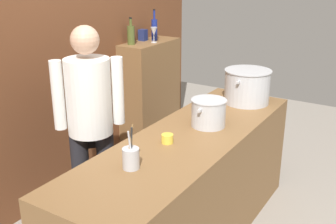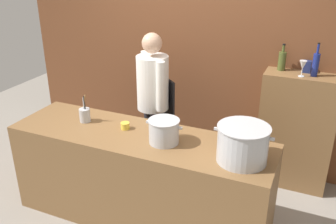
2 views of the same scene
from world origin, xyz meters
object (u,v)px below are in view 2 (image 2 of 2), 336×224
stockpot_small (164,131)px  wine_bottle_olive (282,60)px  spice_tin_navy (307,67)px  butter_jar (125,126)px  chef (153,97)px  utensil_crock (85,115)px  stockpot_large (243,144)px  wine_bottle_cobalt (316,64)px  wine_glass_wide (303,66)px

stockpot_small → wine_bottle_olive: bearing=59.5°
spice_tin_navy → stockpot_small: bearing=-127.5°
butter_jar → spice_tin_navy: 1.93m
chef → utensil_crock: size_ratio=5.99×
stockpot_large → butter_jar: 1.13m
chef → butter_jar: bearing=135.7°
chef → utensil_crock: chef is taller
stockpot_large → wine_bottle_cobalt: (0.40, 1.25, 0.35)m
wine_glass_wide → chef: bearing=-165.3°
wine_bottle_olive → chef: bearing=-157.2°
stockpot_small → wine_bottle_olive: (0.76, 1.28, 0.37)m
chef → wine_glass_wide: 1.55m
stockpot_small → wine_bottle_cobalt: 1.67m
stockpot_large → wine_bottle_cobalt: wine_bottle_cobalt is taller
chef → utensil_crock: 0.80m
stockpot_small → utensil_crock: (-0.87, 0.08, -0.03)m
butter_jar → spice_tin_navy: spice_tin_navy is taller
chef → wine_bottle_olive: chef is taller
wine_bottle_olive → wine_bottle_cobalt: size_ratio=0.83×
chef → stockpot_large: (1.15, -0.80, 0.08)m
stockpot_large → stockpot_small: size_ratio=1.41×
butter_jar → wine_bottle_cobalt: wine_bottle_cobalt is taller
butter_jar → wine_bottle_olive: bearing=45.0°
stockpot_small → stockpot_large: bearing=-2.8°
stockpot_small → butter_jar: size_ratio=4.00×
butter_jar → wine_glass_wide: (1.41, 1.05, 0.46)m
stockpot_large → stockpot_small: stockpot_large is taller
stockpot_small → wine_glass_wide: size_ratio=2.05×
utensil_crock → wine_glass_wide: 2.17m
utensil_crock → wine_glass_wide: (1.84, 1.06, 0.42)m
butter_jar → wine_bottle_olive: wine_bottle_olive is taller
butter_jar → wine_glass_wide: bearing=36.8°
stockpot_large → wine_glass_wide: (0.29, 1.18, 0.34)m
wine_bottle_olive → wine_glass_wide: (0.21, -0.14, 0.01)m
butter_jar → wine_bottle_cobalt: size_ratio=0.25×
wine_glass_wide → stockpot_small: bearing=-130.3°
chef → stockpot_large: size_ratio=3.56×
wine_glass_wide → spice_tin_navy: bearing=78.4°
butter_jar → wine_glass_wide: wine_glass_wide is taller
chef → stockpot_large: 1.41m
wine_bottle_olive → wine_glass_wide: size_ratio=1.70×
wine_bottle_cobalt → wine_glass_wide: bearing=-148.7°
chef → spice_tin_navy: size_ratio=13.84×
stockpot_small → spice_tin_navy: bearing=52.5°
wine_glass_wide → spice_tin_navy: 0.18m
stockpot_large → utensil_crock: (-1.55, 0.11, -0.08)m
chef → wine_bottle_olive: (1.23, 0.52, 0.41)m
wine_bottle_olive → butter_jar: bearing=-135.0°
chef → utensil_crock: bearing=102.6°
stockpot_small → spice_tin_navy: spice_tin_navy is taller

